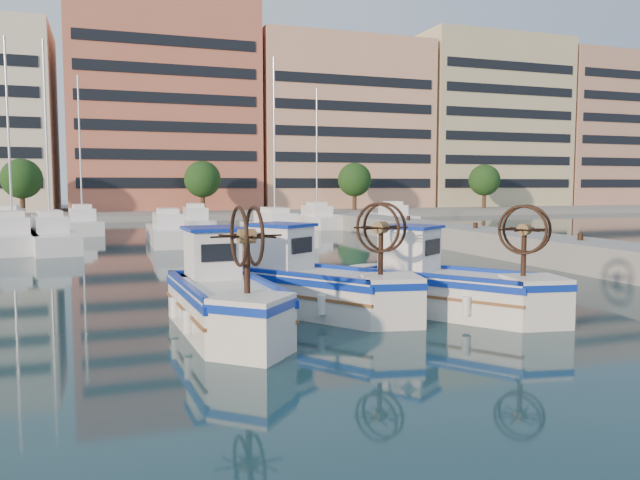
% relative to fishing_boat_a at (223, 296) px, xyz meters
% --- Properties ---
extents(ground, '(300.00, 300.00, 0.00)m').
position_rel_fishing_boat_a_xyz_m(ground, '(3.57, 0.50, -0.86)').
color(ground, '#193A41').
rests_on(ground, ground).
extents(quay, '(3.00, 60.00, 1.20)m').
position_rel_fishing_boat_a_xyz_m(quay, '(16.57, 8.50, -0.26)').
color(quay, gray).
rests_on(quay, ground).
extents(waterfront, '(180.00, 40.00, 25.60)m').
position_rel_fishing_boat_a_xyz_m(waterfront, '(12.80, 65.54, 10.23)').
color(waterfront, gray).
rests_on(waterfront, ground).
extents(yacht_marina, '(37.61, 22.51, 11.50)m').
position_rel_fishing_boat_a_xyz_m(yacht_marina, '(0.29, 27.95, -0.34)').
color(yacht_marina, white).
rests_on(yacht_marina, ground).
extents(fishing_boat_a, '(2.32, 5.09, 3.13)m').
position_rel_fishing_boat_a_xyz_m(fishing_boat_a, '(0.00, 0.00, 0.00)').
color(fishing_boat_a, silver).
rests_on(fishing_boat_a, ground).
extents(fishing_boat_b, '(4.37, 5.09, 3.12)m').
position_rel_fishing_boat_a_xyz_m(fishing_boat_b, '(2.76, 1.26, -0.00)').
color(fishing_boat_b, silver).
rests_on(fishing_boat_b, ground).
extents(fishing_boat_c, '(4.34, 4.98, 3.07)m').
position_rel_fishing_boat_a_xyz_m(fishing_boat_c, '(6.15, -0.07, -0.02)').
color(fishing_boat_c, silver).
rests_on(fishing_boat_c, ground).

